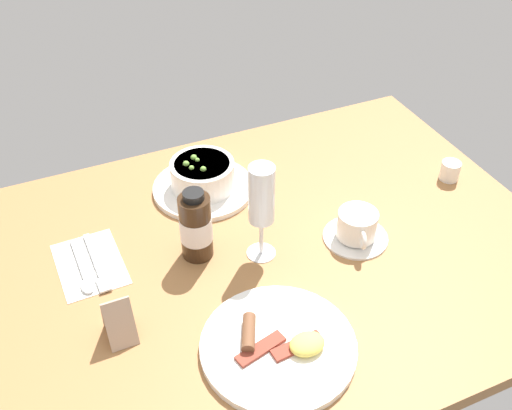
# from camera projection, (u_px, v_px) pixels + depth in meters

# --- Properties ---
(ground_plane) EXTENTS (1.10, 0.84, 0.03)m
(ground_plane) POSITION_uv_depth(u_px,v_px,m) (275.00, 254.00, 1.20)
(ground_plane) COLOR #9E6B3D
(porridge_bowl) EXTENTS (0.22, 0.22, 0.08)m
(porridge_bowl) POSITION_uv_depth(u_px,v_px,m) (203.00, 178.00, 1.31)
(porridge_bowl) COLOR white
(porridge_bowl) RESTS_ON ground_plane
(cutlery_setting) EXTENTS (0.12, 0.17, 0.01)m
(cutlery_setting) POSITION_uv_depth(u_px,v_px,m) (90.00, 265.00, 1.15)
(cutlery_setting) COLOR white
(cutlery_setting) RESTS_ON ground_plane
(coffee_cup) EXTENTS (0.13, 0.13, 0.06)m
(coffee_cup) POSITION_uv_depth(u_px,v_px,m) (357.00, 227.00, 1.20)
(coffee_cup) COLOR white
(coffee_cup) RESTS_ON ground_plane
(creamer_jug) EXTENTS (0.05, 0.04, 0.05)m
(creamer_jug) POSITION_uv_depth(u_px,v_px,m) (450.00, 171.00, 1.35)
(creamer_jug) COLOR white
(creamer_jug) RESTS_ON ground_plane
(wine_glass) EXTENTS (0.06, 0.06, 0.21)m
(wine_glass) POSITION_uv_depth(u_px,v_px,m) (261.00, 198.00, 1.10)
(wine_glass) COLOR white
(wine_glass) RESTS_ON ground_plane
(sauce_bottle_brown) EXTENTS (0.06, 0.06, 0.15)m
(sauce_bottle_brown) POSITION_uv_depth(u_px,v_px,m) (196.00, 226.00, 1.14)
(sauce_bottle_brown) COLOR #382314
(sauce_bottle_brown) RESTS_ON ground_plane
(breakfast_plate) EXTENTS (0.26, 0.26, 0.04)m
(breakfast_plate) POSITION_uv_depth(u_px,v_px,m) (279.00, 346.00, 1.00)
(breakfast_plate) COLOR white
(breakfast_plate) RESTS_ON ground_plane
(menu_card) EXTENTS (0.05, 0.06, 0.09)m
(menu_card) POSITION_uv_depth(u_px,v_px,m) (118.00, 318.00, 1.00)
(menu_card) COLOR tan
(menu_card) RESTS_ON ground_plane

